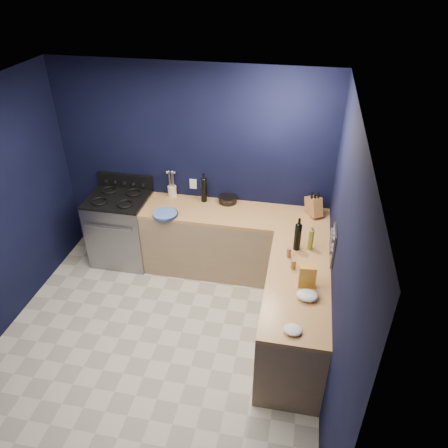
% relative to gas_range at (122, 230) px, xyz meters
% --- Properties ---
extents(floor, '(3.50, 3.50, 0.02)m').
position_rel_gas_range_xyz_m(floor, '(0.93, -1.42, -0.47)').
color(floor, beige).
rests_on(floor, ground).
extents(ceiling, '(3.50, 3.50, 0.02)m').
position_rel_gas_range_xyz_m(ceiling, '(0.93, -1.42, 2.15)').
color(ceiling, silver).
rests_on(ceiling, ground).
extents(wall_back, '(3.50, 0.02, 2.60)m').
position_rel_gas_range_xyz_m(wall_back, '(0.93, 0.34, 0.84)').
color(wall_back, black).
rests_on(wall_back, ground).
extents(wall_right, '(0.02, 3.50, 2.60)m').
position_rel_gas_range_xyz_m(wall_right, '(2.69, -1.42, 0.84)').
color(wall_right, black).
rests_on(wall_right, ground).
extents(wall_front, '(3.50, 0.02, 2.60)m').
position_rel_gas_range_xyz_m(wall_front, '(0.93, -3.18, 0.84)').
color(wall_front, black).
rests_on(wall_front, ground).
extents(cab_back, '(2.30, 0.63, 0.86)m').
position_rel_gas_range_xyz_m(cab_back, '(1.53, 0.02, -0.03)').
color(cab_back, '#977956').
rests_on(cab_back, floor).
extents(top_back, '(2.30, 0.63, 0.04)m').
position_rel_gas_range_xyz_m(top_back, '(1.53, 0.02, 0.42)').
color(top_back, '#8F5C2E').
rests_on(top_back, cab_back).
extents(cab_right, '(0.63, 1.67, 0.86)m').
position_rel_gas_range_xyz_m(cab_right, '(2.37, -1.13, -0.03)').
color(cab_right, '#977956').
rests_on(cab_right, floor).
extents(top_right, '(0.63, 1.67, 0.04)m').
position_rel_gas_range_xyz_m(top_right, '(2.37, -1.13, 0.42)').
color(top_right, '#8F5C2E').
rests_on(top_right, cab_right).
extents(gas_range, '(0.76, 0.66, 0.92)m').
position_rel_gas_range_xyz_m(gas_range, '(0.00, 0.00, 0.00)').
color(gas_range, gray).
rests_on(gas_range, floor).
extents(oven_door, '(0.59, 0.02, 0.42)m').
position_rel_gas_range_xyz_m(oven_door, '(0.00, -0.32, -0.01)').
color(oven_door, black).
rests_on(oven_door, gas_range).
extents(cooktop, '(0.76, 0.66, 0.03)m').
position_rel_gas_range_xyz_m(cooktop, '(0.00, 0.00, 0.48)').
color(cooktop, black).
rests_on(cooktop, gas_range).
extents(backguard, '(0.76, 0.06, 0.20)m').
position_rel_gas_range_xyz_m(backguard, '(0.00, 0.30, 0.58)').
color(backguard, black).
rests_on(backguard, gas_range).
extents(spice_panel, '(0.02, 0.28, 0.38)m').
position_rel_gas_range_xyz_m(spice_panel, '(2.67, -0.87, 0.72)').
color(spice_panel, gray).
rests_on(spice_panel, wall_right).
extents(wall_outlet, '(0.09, 0.02, 0.13)m').
position_rel_gas_range_xyz_m(wall_outlet, '(0.93, 0.32, 0.62)').
color(wall_outlet, white).
rests_on(wall_outlet, wall_back).
extents(plate_stack, '(0.31, 0.31, 0.04)m').
position_rel_gas_range_xyz_m(plate_stack, '(0.71, -0.22, 0.46)').
color(plate_stack, '#395AB0').
rests_on(plate_stack, top_back).
extents(ramekin, '(0.10, 0.10, 0.03)m').
position_rel_gas_range_xyz_m(ramekin, '(0.67, 0.27, 0.46)').
color(ramekin, white).
rests_on(ramekin, top_back).
extents(utensil_crock, '(0.12, 0.12, 0.14)m').
position_rel_gas_range_xyz_m(utensil_crock, '(0.65, 0.27, 0.51)').
color(utensil_crock, beige).
rests_on(utensil_crock, top_back).
extents(wine_bottle_back, '(0.09, 0.09, 0.31)m').
position_rel_gas_range_xyz_m(wine_bottle_back, '(1.09, 0.22, 0.59)').
color(wine_bottle_back, black).
rests_on(wine_bottle_back, top_back).
extents(lemon_basket, '(0.26, 0.26, 0.09)m').
position_rel_gas_range_xyz_m(lemon_basket, '(1.40, 0.24, 0.48)').
color(lemon_basket, black).
rests_on(lemon_basket, top_back).
extents(knife_block, '(0.25, 0.30, 0.29)m').
position_rel_gas_range_xyz_m(knife_block, '(2.48, 0.14, 0.56)').
color(knife_block, '#8F5E32').
rests_on(knife_block, top_back).
extents(wine_bottle_right, '(0.09, 0.09, 0.30)m').
position_rel_gas_range_xyz_m(wine_bottle_right, '(2.32, -0.60, 0.59)').
color(wine_bottle_right, black).
rests_on(wine_bottle_right, top_right).
extents(oil_bottle, '(0.06, 0.06, 0.24)m').
position_rel_gas_range_xyz_m(oil_bottle, '(2.46, -0.57, 0.56)').
color(oil_bottle, olive).
rests_on(oil_bottle, top_right).
extents(spice_jar_near, '(0.06, 0.06, 0.11)m').
position_rel_gas_range_xyz_m(spice_jar_near, '(2.24, -0.76, 0.49)').
color(spice_jar_near, olive).
rests_on(spice_jar_near, top_right).
extents(spice_jar_far, '(0.07, 0.07, 0.10)m').
position_rel_gas_range_xyz_m(spice_jar_far, '(2.30, -0.95, 0.49)').
color(spice_jar_far, olive).
rests_on(spice_jar_far, top_right).
extents(crouton_bag, '(0.17, 0.09, 0.24)m').
position_rel_gas_range_xyz_m(crouton_bag, '(2.44, -1.20, 0.56)').
color(crouton_bag, '#B94827').
rests_on(crouton_bag, top_right).
extents(towel_front, '(0.24, 0.22, 0.07)m').
position_rel_gas_range_xyz_m(towel_front, '(2.46, -1.37, 0.48)').
color(towel_front, white).
rests_on(towel_front, top_right).
extents(towel_end, '(0.19, 0.18, 0.05)m').
position_rel_gas_range_xyz_m(towel_end, '(2.35, -1.82, 0.46)').
color(towel_end, white).
rests_on(towel_end, top_right).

